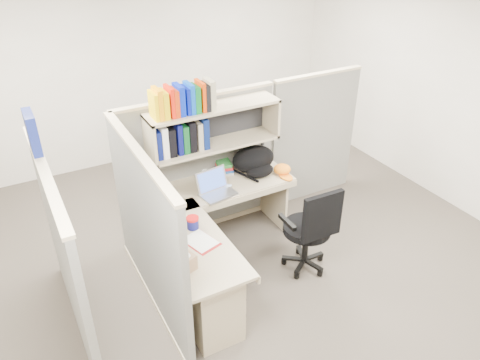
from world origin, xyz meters
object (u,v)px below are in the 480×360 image
task_chair (308,241)px  snack_canister (193,222)px  desk (214,267)px  backpack (256,161)px  laptop (218,184)px

task_chair → snack_canister: bearing=165.0°
desk → snack_canister: 0.45m
desk → backpack: bearing=42.6°
snack_canister → desk: bearing=-75.6°
desk → laptop: size_ratio=4.99×
backpack → task_chair: 1.05m
laptop → backpack: 0.61m
laptop → snack_canister: (-0.45, -0.40, -0.07)m
desk → snack_canister: (-0.07, 0.27, 0.35)m
task_chair → backpack: bearing=95.7°
laptop → desk: bearing=-127.8°
backpack → snack_canister: 1.20m
desk → backpack: (0.96, 0.88, 0.44)m
desk → task_chair: bearing=-1.6°
backpack → task_chair: backpack is taller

